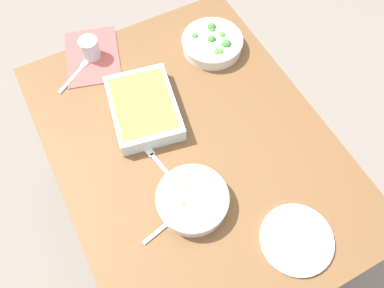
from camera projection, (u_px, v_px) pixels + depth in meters
ground_plane at (192, 214)px, 1.97m from camera, size 6.00×6.00×0.00m
dining_table at (192, 156)px, 1.40m from camera, size 1.20×0.90×0.74m
placemat at (92, 56)px, 1.50m from camera, size 0.32×0.27×0.00m
stew_bowl at (193, 200)px, 1.19m from camera, size 0.22×0.22×0.06m
broccoli_bowl at (213, 43)px, 1.50m from camera, size 0.24×0.24×0.07m
baking_dish at (144, 107)px, 1.35m from camera, size 0.34×0.27×0.06m
drink_cup at (90, 49)px, 1.47m from camera, size 0.07×0.07×0.08m
side_plate at (297, 239)px, 1.16m from camera, size 0.22×0.22×0.01m
spoon_by_stew at (173, 219)px, 1.19m from camera, size 0.06×0.17×0.01m
spoon_by_broccoli at (201, 45)px, 1.53m from camera, size 0.13×0.14×0.01m
spoon_spare at (78, 71)px, 1.46m from camera, size 0.11×0.16×0.01m
fork_on_table at (158, 162)px, 1.29m from camera, size 0.18×0.05×0.01m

